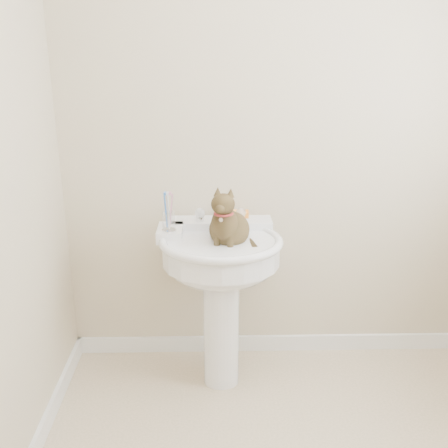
{
  "coord_description": "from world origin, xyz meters",
  "views": [
    {
      "loc": [
        -0.34,
        -1.48,
        1.65
      ],
      "look_at": [
        -0.29,
        0.8,
        0.86
      ],
      "focal_mm": 42.0,
      "sensor_mm": 36.0,
      "label": 1
    }
  ],
  "objects": [
    {
      "name": "cat",
      "position": [
        -0.27,
        0.8,
        0.85
      ],
      "size": [
        0.21,
        0.26,
        0.38
      ],
      "rotation": [
        0.0,
        0.0,
        -0.31
      ],
      "color": "brown",
      "rests_on": "pedestal_sink"
    },
    {
      "name": "faucet",
      "position": [
        -0.3,
        0.95,
        0.86
      ],
      "size": [
        0.28,
        0.12,
        0.14
      ],
      "color": "silver",
      "rests_on": "pedestal_sink"
    },
    {
      "name": "pedestal_sink",
      "position": [
        -0.3,
        0.81,
        0.64
      ],
      "size": [
        0.59,
        0.58,
        0.82
      ],
      "color": "white",
      "rests_on": "floor"
    },
    {
      "name": "wall_back",
      "position": [
        0.0,
        1.1,
        1.25
      ],
      "size": [
        2.2,
        0.0,
        2.5
      ],
      "primitive_type": null,
      "color": "#C2B097",
      "rests_on": "ground"
    },
    {
      "name": "baseboard_back",
      "position": [
        0.0,
        1.09,
        0.04
      ],
      "size": [
        2.2,
        0.02,
        0.09
      ],
      "primitive_type": "cube",
      "color": "white",
      "rests_on": "floor"
    },
    {
      "name": "soap_bar",
      "position": [
        -0.2,
        1.04,
        0.83
      ],
      "size": [
        0.09,
        0.06,
        0.03
      ],
      "primitive_type": "cube",
      "rotation": [
        0.0,
        0.0,
        -0.04
      ],
      "color": "orange",
      "rests_on": "pedestal_sink"
    },
    {
      "name": "toothbrush_cup",
      "position": [
        -0.55,
        0.83,
        0.87
      ],
      "size": [
        0.07,
        0.07,
        0.19
      ],
      "rotation": [
        0.0,
        0.0,
        -0.25
      ],
      "color": "silver",
      "rests_on": "pedestal_sink"
    }
  ]
}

